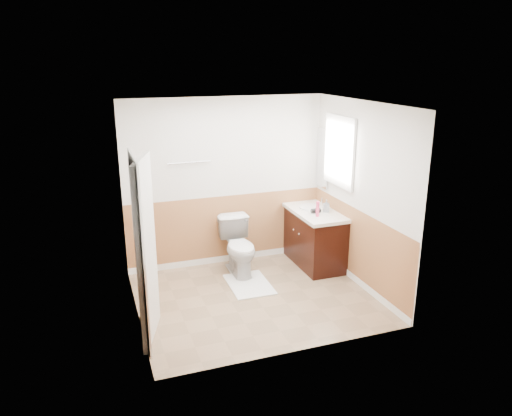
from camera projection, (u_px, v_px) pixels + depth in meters
name	position (u px, v px, depth m)	size (l,w,h in m)	color
floor	(255.00, 298.00, 6.41)	(3.00, 3.00, 0.00)	#8C7051
ceiling	(255.00, 104.00, 5.68)	(3.00, 3.00, 0.00)	white
wall_back	(226.00, 182.00, 7.22)	(3.00, 3.00, 0.00)	silver
wall_front	(298.00, 243.00, 4.87)	(3.00, 3.00, 0.00)	silver
wall_left	(131.00, 220.00, 5.57)	(3.00, 3.00, 0.00)	silver
wall_right	(361.00, 196.00, 6.52)	(3.00, 3.00, 0.00)	silver
wainscot_back	(227.00, 230.00, 7.43)	(3.00, 3.00, 0.00)	#A56A42
wainscot_front	(296.00, 309.00, 5.11)	(3.00, 3.00, 0.00)	#A56A42
wainscot_left	(137.00, 279.00, 5.79)	(2.60, 2.60, 0.00)	#A56A42
wainscot_right	(357.00, 248.00, 6.74)	(2.60, 2.60, 0.00)	#A56A42
toilet	(239.00, 247.00, 7.04)	(0.45, 0.79, 0.81)	silver
bath_mat	(249.00, 284.00, 6.76)	(0.55, 0.80, 0.02)	white
vanity_cabinet	(314.00, 239.00, 7.36)	(0.55, 1.10, 0.80)	black
vanity_knob_left	(299.00, 234.00, 7.13)	(0.03, 0.03, 0.03)	#B7B6BD
vanity_knob_right	(294.00, 230.00, 7.31)	(0.03, 0.03, 0.03)	silver
countertop	(315.00, 212.00, 7.23)	(0.60, 1.15, 0.05)	white
sink_basin	(311.00, 207.00, 7.36)	(0.36, 0.36, 0.02)	white
faucet	(322.00, 202.00, 7.40)	(0.02, 0.02, 0.14)	silver
lotion_bottle	(318.00, 209.00, 6.93)	(0.05, 0.05, 0.22)	#DD3964
soap_dispenser	(326.00, 206.00, 7.14)	(0.08, 0.08, 0.18)	gray
hair_dryer_body	(316.00, 211.00, 7.10)	(0.07, 0.07, 0.14)	black
hair_dryer_handle	(314.00, 213.00, 7.10)	(0.03, 0.03, 0.07)	black
mirror_panel	(323.00, 158.00, 7.42)	(0.02, 0.35, 0.90)	silver
window_frame	(339.00, 151.00, 6.90)	(0.04, 0.80, 1.00)	white
window_glass	(340.00, 151.00, 6.90)	(0.01, 0.70, 0.90)	white
door	(147.00, 251.00, 5.26)	(0.05, 0.80, 2.04)	white
door_frame	(139.00, 251.00, 5.23)	(0.02, 0.92, 2.10)	white
door_knob	(149.00, 246.00, 5.60)	(0.06, 0.06, 0.06)	silver
towel_bar	(189.00, 162.00, 6.89)	(0.02, 0.02, 0.62)	silver
tp_holder_bar	(221.00, 220.00, 7.28)	(0.02, 0.02, 0.14)	silver
tp_roll	(221.00, 220.00, 7.28)	(0.11, 0.11, 0.10)	white
tp_sheet	(222.00, 227.00, 7.31)	(0.10, 0.01, 0.16)	white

